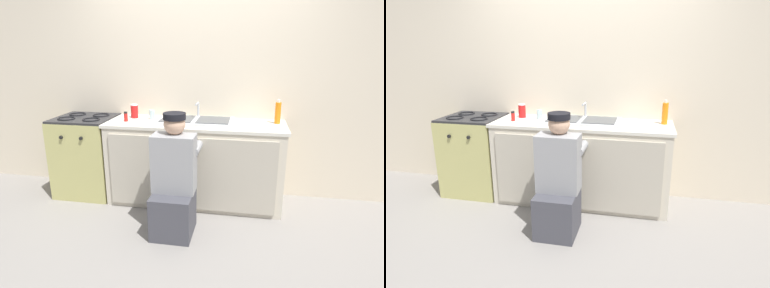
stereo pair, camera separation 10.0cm
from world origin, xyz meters
The scene contains 11 objects.
ground_plane centered at (0.00, 0.00, 0.00)m, with size 12.00×12.00×0.00m, color gray.
back_wall centered at (0.00, 0.65, 1.25)m, with size 6.00×0.10×2.50m, color beige.
counter_cabinet centered at (0.00, 0.29, 0.43)m, with size 1.84×0.62×0.86m.
countertop centered at (0.00, 0.30, 0.87)m, with size 1.88×0.62×0.03m, color beige.
sink_double_basin centered at (0.00, 0.30, 0.91)m, with size 0.80×0.44×0.19m.
stove_range centered at (-1.26, 0.30, 0.45)m, with size 0.64×0.62×0.91m.
plumber_person centered at (-0.08, -0.37, 0.46)m, with size 0.42×0.61×1.10m.
water_glass centered at (-0.50, 0.38, 0.94)m, with size 0.06×0.06×0.10m.
soap_bottle_orange centered at (0.84, 0.41, 1.00)m, with size 0.06×0.06×0.25m.
soda_cup_red centered at (-0.71, 0.41, 0.96)m, with size 0.08×0.08×0.15m.
spice_bottle_red centered at (-0.74, 0.23, 0.94)m, with size 0.04×0.04×0.10m.
Camera 2 is at (0.65, -2.92, 1.64)m, focal length 30.00 mm.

